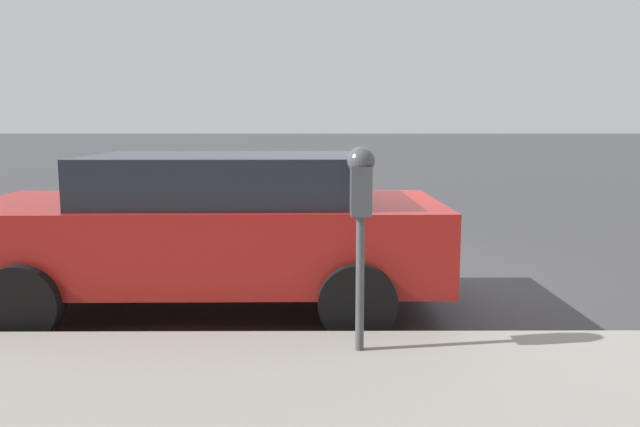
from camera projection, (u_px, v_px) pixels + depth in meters
name	position (u px, v px, depth m)	size (l,w,h in m)	color
ground_plane	(390.00, 280.00, 7.01)	(220.00, 220.00, 0.00)	#424244
parking_meter	(361.00, 197.00, 4.26)	(0.21, 0.19, 1.43)	#4C5156
car_red	(212.00, 227.00, 5.88)	(2.12, 4.36, 1.46)	#B21E19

